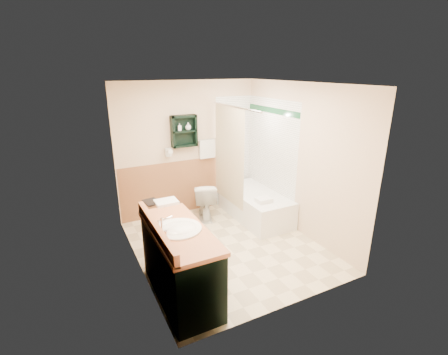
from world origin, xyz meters
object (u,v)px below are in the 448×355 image
bathtub (255,205)px  toilet (205,200)px  wall_shelf (184,131)px  vanity (180,263)px  vanity_book (144,196)px  hair_dryer (168,152)px  soap_bottle_a (180,129)px  soap_bottle_b (188,127)px

bathtub → toilet: (-0.81, 0.42, 0.09)m
bathtub → wall_shelf: bearing=143.3°
vanity → bathtub: size_ratio=0.92×
vanity_book → toilet: bearing=29.4°
hair_dryer → toilet: bearing=-35.4°
bathtub → toilet: bearing=152.4°
hair_dryer → wall_shelf: bearing=-4.8°
toilet → soap_bottle_a: 1.34m
bathtub → soap_bottle_b: bearing=141.3°
vanity → vanity_book: bearing=100.8°
soap_bottle_b → wall_shelf: bearing=176.3°
vanity_book → soap_bottle_a: soap_bottle_a is taller
vanity → soap_bottle_b: soap_bottle_b is taller
bathtub → vanity_book: bearing=-165.6°
vanity → vanity_book: vanity_book is taller
vanity → toilet: size_ratio=2.04×
vanity_book → wall_shelf: bearing=43.2°
wall_shelf → soap_bottle_a: size_ratio=4.27×
wall_shelf → vanity_book: size_ratio=2.22×
bathtub → toilet: size_ratio=2.22×
bathtub → vanity: bearing=-143.9°
wall_shelf → hair_dryer: bearing=175.2°
soap_bottle_b → vanity: bearing=-114.2°
hair_dryer → vanity: 2.39m
soap_bottle_a → soap_bottle_b: 0.16m
bathtub → soap_bottle_a: 1.90m
wall_shelf → bathtub: (1.03, -0.76, -1.31)m
toilet → soap_bottle_b: size_ratio=5.17×
wall_shelf → hair_dryer: (-0.30, 0.02, -0.35)m
wall_shelf → soap_bottle_b: bearing=-3.7°
wall_shelf → bathtub: 1.83m
bathtub → soap_bottle_b: (-0.95, 0.76, 1.37)m
wall_shelf → soap_bottle_b: wall_shelf is taller
vanity → bathtub: bearing=36.1°
wall_shelf → toilet: (0.21, -0.34, -1.22)m
hair_dryer → bathtub: bearing=-30.8°
vanity → soap_bottle_a: bearing=69.3°
vanity → vanity_book: (-0.17, 0.87, 0.56)m
toilet → soap_bottle_b: soap_bottle_b is taller
hair_dryer → toilet: size_ratio=0.36×
toilet → vanity_book: vanity_book is taller
vanity → toilet: 2.14m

